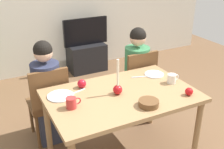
{
  "coord_description": "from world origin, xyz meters",
  "views": [
    {
      "loc": [
        -1.12,
        -2.01,
        2.0
      ],
      "look_at": [
        0.0,
        0.2,
        0.87
      ],
      "focal_mm": 44.45,
      "sensor_mm": 36.0,
      "label": 1
    }
  ],
  "objects_px": {
    "dining_table": "(121,102)",
    "mug_right": "(172,79)",
    "chair_left": "(49,100)",
    "mug_left": "(72,103)",
    "bowl_walnuts": "(149,103)",
    "person_left_child": "(48,94)",
    "tv_stand": "(87,57)",
    "chair_right": "(138,80)",
    "apple_near_candle": "(82,84)",
    "candle_centerpiece": "(118,87)",
    "person_right_child": "(136,75)",
    "apple_by_left_plate": "(189,92)",
    "plate_right": "(154,74)",
    "tv": "(86,32)",
    "plate_left": "(61,96)"
  },
  "relations": [
    {
      "from": "chair_right",
      "to": "plate_left",
      "type": "distance_m",
      "value": 1.19
    },
    {
      "from": "dining_table",
      "to": "person_left_child",
      "type": "distance_m",
      "value": 0.85
    },
    {
      "from": "person_left_child",
      "to": "plate_right",
      "type": "bearing_deg",
      "value": -21.06
    },
    {
      "from": "dining_table",
      "to": "candle_centerpiece",
      "type": "relative_size",
      "value": 4.03
    },
    {
      "from": "chair_left",
      "to": "plate_right",
      "type": "distance_m",
      "value": 1.17
    },
    {
      "from": "person_left_child",
      "to": "mug_left",
      "type": "height_order",
      "value": "person_left_child"
    },
    {
      "from": "plate_right",
      "to": "bowl_walnuts",
      "type": "relative_size",
      "value": 1.16
    },
    {
      "from": "person_left_child",
      "to": "candle_centerpiece",
      "type": "relative_size",
      "value": 3.37
    },
    {
      "from": "person_left_child",
      "to": "plate_right",
      "type": "height_order",
      "value": "person_left_child"
    },
    {
      "from": "person_left_child",
      "to": "bowl_walnuts",
      "type": "relative_size",
      "value": 6.54
    },
    {
      "from": "chair_left",
      "to": "mug_left",
      "type": "relative_size",
      "value": 6.66
    },
    {
      "from": "chair_left",
      "to": "person_left_child",
      "type": "bearing_deg",
      "value": 90.0
    },
    {
      "from": "mug_right",
      "to": "bowl_walnuts",
      "type": "relative_size",
      "value": 0.74
    },
    {
      "from": "tv_stand",
      "to": "bowl_walnuts",
      "type": "xyz_separation_m",
      "value": [
        -0.46,
        -2.6,
        0.54
      ]
    },
    {
      "from": "apple_near_candle",
      "to": "apple_by_left_plate",
      "type": "height_order",
      "value": "apple_near_candle"
    },
    {
      "from": "tv_stand",
      "to": "tv",
      "type": "relative_size",
      "value": 0.81
    },
    {
      "from": "mug_left",
      "to": "apple_by_left_plate",
      "type": "distance_m",
      "value": 1.09
    },
    {
      "from": "dining_table",
      "to": "candle_centerpiece",
      "type": "distance_m",
      "value": 0.16
    },
    {
      "from": "dining_table",
      "to": "chair_right",
      "type": "distance_m",
      "value": 0.84
    },
    {
      "from": "dining_table",
      "to": "bowl_walnuts",
      "type": "distance_m",
      "value": 0.33
    },
    {
      "from": "dining_table",
      "to": "mug_right",
      "type": "relative_size",
      "value": 10.53
    },
    {
      "from": "mug_left",
      "to": "apple_by_left_plate",
      "type": "bearing_deg",
      "value": -14.79
    },
    {
      "from": "candle_centerpiece",
      "to": "mug_left",
      "type": "xyz_separation_m",
      "value": [
        -0.47,
        -0.04,
        -0.02
      ]
    },
    {
      "from": "plate_right",
      "to": "mug_right",
      "type": "relative_size",
      "value": 1.56
    },
    {
      "from": "mug_left",
      "to": "mug_right",
      "type": "relative_size",
      "value": 1.02
    },
    {
      "from": "dining_table",
      "to": "chair_left",
      "type": "xyz_separation_m",
      "value": [
        -0.55,
        0.61,
        -0.15
      ]
    },
    {
      "from": "apple_near_candle",
      "to": "person_right_child",
      "type": "bearing_deg",
      "value": 22.38
    },
    {
      "from": "person_left_child",
      "to": "tv_stand",
      "type": "bearing_deg",
      "value": 56.12
    },
    {
      "from": "chair_left",
      "to": "person_right_child",
      "type": "bearing_deg",
      "value": 1.66
    },
    {
      "from": "tv",
      "to": "apple_near_candle",
      "type": "relative_size",
      "value": 9.1
    },
    {
      "from": "chair_right",
      "to": "apple_near_candle",
      "type": "height_order",
      "value": "chair_right"
    },
    {
      "from": "candle_centerpiece",
      "to": "plate_left",
      "type": "height_order",
      "value": "candle_centerpiece"
    },
    {
      "from": "chair_left",
      "to": "person_left_child",
      "type": "height_order",
      "value": "person_left_child"
    },
    {
      "from": "plate_left",
      "to": "apple_by_left_plate",
      "type": "height_order",
      "value": "apple_by_left_plate"
    },
    {
      "from": "plate_right",
      "to": "mug_left",
      "type": "bearing_deg",
      "value": -166.32
    },
    {
      "from": "tv_stand",
      "to": "apple_near_candle",
      "type": "bearing_deg",
      "value": -112.84
    },
    {
      "from": "person_left_child",
      "to": "tv",
      "type": "xyz_separation_m",
      "value": [
        1.11,
        1.66,
        0.14
      ]
    },
    {
      "from": "person_left_child",
      "to": "person_right_child",
      "type": "height_order",
      "value": "same"
    },
    {
      "from": "candle_centerpiece",
      "to": "apple_by_left_plate",
      "type": "xyz_separation_m",
      "value": [
        0.58,
        -0.32,
        -0.03
      ]
    },
    {
      "from": "candle_centerpiece",
      "to": "person_left_child",
      "type": "bearing_deg",
      "value": 129.93
    },
    {
      "from": "tv",
      "to": "mug_right",
      "type": "xyz_separation_m",
      "value": [
        0.01,
        -2.32,
        0.09
      ]
    },
    {
      "from": "plate_right",
      "to": "mug_left",
      "type": "relative_size",
      "value": 1.53
    },
    {
      "from": "tv_stand",
      "to": "tv",
      "type": "bearing_deg",
      "value": 90.0
    },
    {
      "from": "mug_left",
      "to": "apple_near_candle",
      "type": "xyz_separation_m",
      "value": [
        0.22,
        0.32,
        -0.01
      ]
    },
    {
      "from": "chair_right",
      "to": "mug_left",
      "type": "bearing_deg",
      "value": -149.23
    },
    {
      "from": "chair_right",
      "to": "person_right_child",
      "type": "relative_size",
      "value": 0.77
    },
    {
      "from": "dining_table",
      "to": "chair_left",
      "type": "height_order",
      "value": "chair_left"
    },
    {
      "from": "chair_right",
      "to": "plate_right",
      "type": "distance_m",
      "value": 0.46
    },
    {
      "from": "chair_right",
      "to": "plate_right",
      "type": "height_order",
      "value": "chair_right"
    },
    {
      "from": "apple_near_candle",
      "to": "apple_by_left_plate",
      "type": "bearing_deg",
      "value": -35.44
    }
  ]
}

